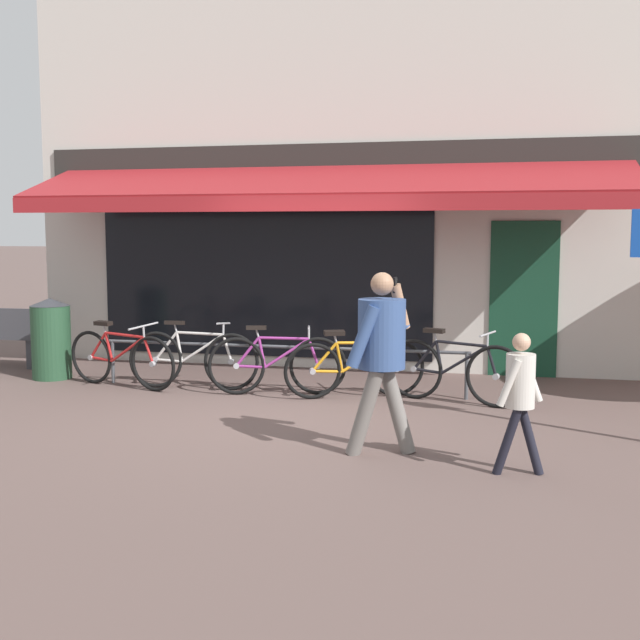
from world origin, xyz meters
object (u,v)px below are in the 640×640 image
object	(u,v)px
pedestrian_child	(520,388)
bicycle_black	(454,370)
bicycle_red	(121,358)
bicycle_silver	(193,358)
bicycle_purple	(277,364)
bicycle_orange	(355,368)
litter_bin	(51,338)
pedestrian_adult	(382,344)

from	to	relation	value
pedestrian_child	bicycle_black	bearing A→B (deg)	115.95
bicycle_red	bicycle_silver	size ratio (longest dim) A/B	0.99
bicycle_purple	bicycle_orange	world-z (taller)	bicycle_purple
bicycle_black	litter_bin	bearing A→B (deg)	-166.44
pedestrian_child	litter_bin	distance (m)	6.71
bicycle_silver	pedestrian_adult	size ratio (longest dim) A/B	1.04
bicycle_red	bicycle_purple	xyz separation A→B (m)	(2.02, 0.05, 0.00)
bicycle_red	bicycle_silver	xyz separation A→B (m)	(0.90, 0.16, 0.01)
bicycle_red	bicycle_black	bearing A→B (deg)	16.98
bicycle_red	bicycle_black	world-z (taller)	bicycle_black
bicycle_black	pedestrian_child	distance (m)	2.72
bicycle_orange	bicycle_black	xyz separation A→B (m)	(1.15, -0.00, 0.01)
pedestrian_adult	bicycle_red	bearing A→B (deg)	157.45
bicycle_orange	pedestrian_child	size ratio (longest dim) A/B	1.38
bicycle_red	pedestrian_adult	bearing A→B (deg)	-14.82
bicycle_orange	bicycle_purple	bearing A→B (deg)	155.59
bicycle_red	pedestrian_adult	distance (m)	4.32
bicycle_red	pedestrian_adult	size ratio (longest dim) A/B	1.03
bicycle_orange	bicycle_silver	bearing A→B (deg)	153.34
bicycle_orange	litter_bin	world-z (taller)	litter_bin
bicycle_silver	bicycle_orange	world-z (taller)	bicycle_silver
bicycle_red	litter_bin	bearing A→B (deg)	179.62
bicycle_silver	bicycle_orange	xyz separation A→B (m)	(2.08, -0.13, -0.01)
bicycle_black	pedestrian_child	xyz separation A→B (m)	(0.69, -2.61, 0.33)
bicycle_red	litter_bin	size ratio (longest dim) A/B	1.56
bicycle_red	bicycle_orange	world-z (taller)	same
bicycle_silver	bicycle_black	xyz separation A→B (m)	(3.24, -0.13, 0.00)
bicycle_purple	bicycle_black	xyz separation A→B (m)	(2.11, -0.03, 0.01)
litter_bin	pedestrian_child	bearing A→B (deg)	-26.06
bicycle_orange	pedestrian_child	world-z (taller)	pedestrian_child
bicycle_red	litter_bin	distance (m)	1.26
bicycle_purple	pedestrian_adult	world-z (taller)	pedestrian_adult
bicycle_black	pedestrian_adult	bearing A→B (deg)	-85.02
bicycle_purple	litter_bin	size ratio (longest dim) A/B	1.53
bicycle_purple	pedestrian_adult	size ratio (longest dim) A/B	1.01
bicycle_silver	bicycle_purple	size ratio (longest dim) A/B	1.03
bicycle_black	pedestrian_adult	xyz separation A→B (m)	(-0.49, -2.26, 0.60)
bicycle_red	bicycle_black	size ratio (longest dim) A/B	1.03
bicycle_silver	bicycle_red	bearing A→B (deg)	-172.95
bicycle_red	bicycle_orange	size ratio (longest dim) A/B	1.05
bicycle_purple	bicycle_black	size ratio (longest dim) A/B	1.01
bicycle_silver	pedestrian_child	size ratio (longest dim) A/B	1.45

